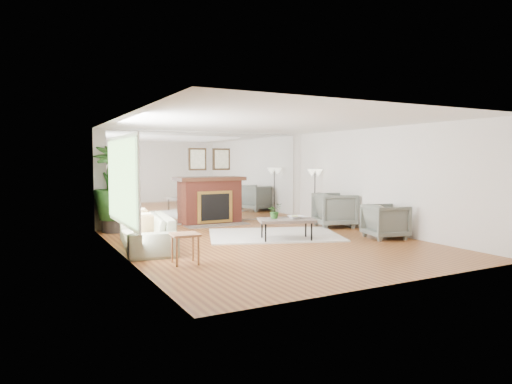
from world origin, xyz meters
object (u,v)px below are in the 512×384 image
armchair_front (386,221)px  fireplace (212,200)px  potted_ficus (114,186)px  armchair_back (335,210)px  coffee_table (286,221)px  sofa (147,232)px  side_table (185,238)px  floor_lamp (315,177)px

armchair_front → fireplace: bearing=45.2°
fireplace → potted_ficus: 2.64m
armchair_back → coffee_table: bearing=134.9°
fireplace → sofa: size_ratio=0.92×
coffee_table → potted_ficus: potted_ficus is taller
sofa → armchair_back: bearing=104.8°
side_table → armchair_back: bearing=24.8°
coffee_table → sofa: sofa is taller
potted_ficus → floor_lamp: size_ratio=1.41×
sofa → armchair_front: size_ratio=2.67×
armchair_back → floor_lamp: bearing=11.6°
floor_lamp → fireplace: bearing=160.9°
side_table → floor_lamp: (4.92, 3.27, 0.83)m
fireplace → floor_lamp: (2.70, -0.93, 0.60)m
fireplace → armchair_back: size_ratio=2.10×
armchair_front → potted_ficus: potted_ficus is taller
armchair_back → side_table: 5.31m
coffee_table → potted_ficus: size_ratio=0.64×
potted_ficus → floor_lamp: bearing=-8.3°
coffee_table → potted_ficus: bearing=135.6°
fireplace → sofa: (-2.45, -2.60, -0.33)m
side_table → armchair_front: bearing=3.8°
armchair_front → side_table: bearing=106.1°
armchair_front → floor_lamp: (0.19, 2.95, 0.88)m
fireplace → side_table: fireplace is taller
armchair_back → potted_ficus: size_ratio=0.47×
side_table → potted_ficus: (-0.38, 4.04, 0.68)m
sofa → side_table: sofa is taller
sofa → floor_lamp: 5.49m
side_table → sofa: bearing=98.1°
side_table → floor_lamp: bearing=33.6°
armchair_front → side_table: armchair_front is taller
fireplace → potted_ficus: potted_ficus is taller
side_table → potted_ficus: potted_ficus is taller
armchair_front → side_table: size_ratio=1.63×
fireplace → armchair_back: fireplace is taller
floor_lamp → armchair_back: bearing=-95.5°
sofa → armchair_back: (5.05, 0.63, 0.12)m
potted_ficus → coffee_table: bearing=-44.4°
sofa → floor_lamp: bearing=115.6°
fireplace → side_table: 4.76m
armchair_front → potted_ficus: 6.37m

